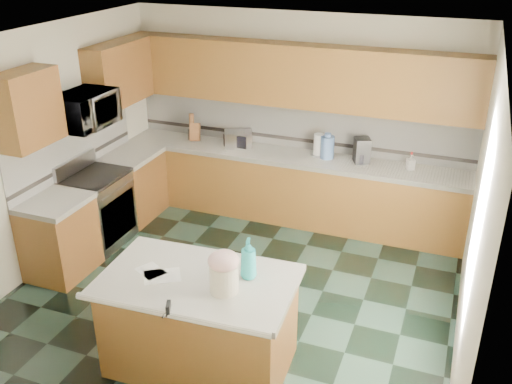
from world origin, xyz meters
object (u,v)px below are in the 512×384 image
at_px(island_base, 200,325).
at_px(treat_jar, 224,278).
at_px(toaster_oven, 238,139).
at_px(island_top, 198,281).
at_px(soap_bottle_island, 248,258).
at_px(coffee_maker, 362,150).
at_px(knife_block, 195,132).

bearing_deg(island_base, treat_jar, -20.33).
relative_size(treat_jar, toaster_oven, 0.68).
bearing_deg(island_base, toaster_oven, 103.29).
bearing_deg(treat_jar, island_base, -177.87).
distance_m(island_top, soap_bottle_island, 0.48).
relative_size(island_base, coffee_maker, 4.94).
distance_m(island_base, soap_bottle_island, 0.80).
distance_m(island_top, knife_block, 3.48).
distance_m(island_base, treat_jar, 0.68).
bearing_deg(knife_block, treat_jar, -77.80).
bearing_deg(coffee_maker, treat_jar, -122.01).
distance_m(knife_block, coffee_maker, 2.33).
relative_size(toaster_oven, coffee_maker, 1.16).
bearing_deg(knife_block, island_top, -81.15).
distance_m(soap_bottle_island, toaster_oven, 3.21).
relative_size(island_base, treat_jar, 6.26).
relative_size(knife_block, coffee_maker, 0.78).
xyz_separation_m(treat_jar, coffee_maker, (0.48, 3.22, 0.03)).
relative_size(treat_jar, coffee_maker, 0.79).
relative_size(island_top, coffee_maker, 5.26).
bearing_deg(island_base, soap_bottle_island, 20.29).
distance_m(treat_jar, knife_block, 3.69).
bearing_deg(soap_bottle_island, island_base, -166.83).
bearing_deg(coffee_maker, island_top, -127.28).
height_order(soap_bottle_island, toaster_oven, soap_bottle_island).
xyz_separation_m(knife_block, toaster_oven, (0.65, 0.00, -0.02)).
height_order(island_top, knife_block, knife_block).
relative_size(soap_bottle_island, toaster_oven, 1.01).
relative_size(treat_jar, soap_bottle_island, 0.67).
bearing_deg(coffee_maker, island_base, -127.28).
height_order(island_top, soap_bottle_island, soap_bottle_island).
xyz_separation_m(island_base, coffee_maker, (0.76, 3.13, 0.65)).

